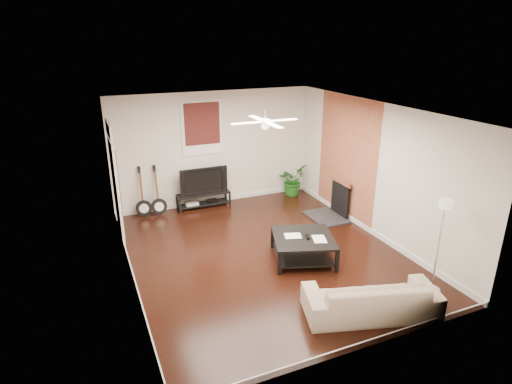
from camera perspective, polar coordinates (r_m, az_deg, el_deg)
room at (r=7.80m, az=1.15°, el=0.78°), size 5.01×6.01×2.81m
brick_accent at (r=9.83m, az=12.09°, el=4.46°), size 0.02×2.20×2.80m
fireplace at (r=9.96m, az=10.34°, el=-0.90°), size 0.80×1.10×0.92m
window_back at (r=10.26m, az=-7.28°, el=8.57°), size 1.00×0.06×1.30m
door_left at (r=9.05m, az=-18.37°, el=1.50°), size 0.08×1.00×2.50m
tv_stand at (r=10.56m, az=-7.07°, el=-1.09°), size 1.31×0.35×0.37m
tv at (r=10.40m, az=-7.22°, el=1.64°), size 1.17×0.15×0.68m
coffee_table at (r=8.13m, az=6.36°, el=-7.49°), size 1.41×1.41×0.47m
sofa at (r=6.83m, az=15.24°, el=-13.47°), size 2.15×1.32×0.59m
floor_lamp at (r=7.47m, az=23.42°, el=-6.76°), size 0.34×0.34×1.64m
potted_plant at (r=11.28m, az=4.88°, el=1.61°), size 0.97×0.95×0.81m
guitar_left at (r=10.11m, az=-15.09°, el=-0.08°), size 0.41×0.31×1.21m
guitar_right at (r=10.13m, az=-13.12°, el=0.13°), size 0.38×0.28×1.21m
ceiling_fan at (r=7.49m, az=1.22°, el=9.47°), size 1.24×1.24×0.32m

